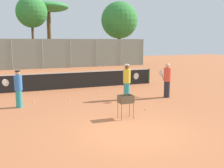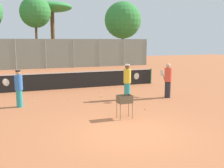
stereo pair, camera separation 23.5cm
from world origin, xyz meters
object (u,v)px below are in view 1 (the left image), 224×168
at_px(tennis_net, 70,80).
at_px(ball_cart, 125,101).
at_px(player_white_outfit, 167,80).
at_px(player_red_cap, 18,88).
at_px(player_yellow_shirt, 127,81).

distance_m(tennis_net, ball_cart, 7.23).
distance_m(player_white_outfit, ball_cart, 4.62).
xyz_separation_m(player_red_cap, ball_cart, (3.79, -3.40, -0.18)).
bearing_deg(player_white_outfit, ball_cart, 120.71).
bearing_deg(player_red_cap, tennis_net, -138.61).
relative_size(player_red_cap, ball_cart, 1.83).
bearing_deg(player_yellow_shirt, ball_cart, -58.63).
distance_m(player_red_cap, ball_cart, 5.09).
bearing_deg(player_white_outfit, tennis_net, 37.74).
bearing_deg(player_white_outfit, player_red_cap, 79.36).
xyz_separation_m(player_white_outfit, player_red_cap, (-7.51, 0.68, -0.06)).
bearing_deg(player_yellow_shirt, tennis_net, 173.09).
distance_m(tennis_net, player_yellow_shirt, 4.64).
relative_size(tennis_net, player_red_cap, 6.77).
xyz_separation_m(tennis_net, player_yellow_shirt, (2.00, -4.17, 0.40)).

